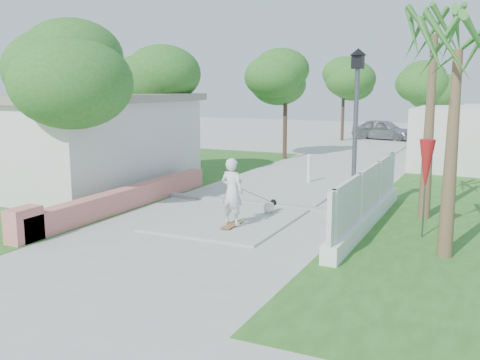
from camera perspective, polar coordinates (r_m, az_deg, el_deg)
The scene contains 20 objects.
ground at distance 10.88m, azimuth -10.71°, elevation -8.94°, with size 90.00×90.00×0.00m, color #B7B7B2.
path_strip at distance 29.13m, azimuth 13.12°, elevation 2.89°, with size 3.20×36.00×0.06m, color #B7B7B2.
curb at distance 15.91m, azimuth 2.10°, elevation -2.53°, with size 6.50×0.25×0.10m, color #999993.
grass_left at distance 21.20m, azimuth -13.29°, elevation 0.24°, with size 8.00×20.00×0.01m, color #29601E.
pink_wall at distance 15.46m, azimuth -12.90°, elevation -2.15°, with size 0.45×8.20×0.80m.
house_left at distance 20.18m, azimuth -19.26°, elevation 4.14°, with size 8.40×7.40×3.23m.
lattice_fence at distance 13.87m, azimuth 13.46°, elevation -2.58°, with size 0.35×7.00×1.50m.
street_lamp at distance 14.18m, azimuth 12.21°, elevation 5.44°, with size 0.44×0.44×4.44m.
bollard at distance 19.43m, azimuth 7.35°, elevation 1.28°, with size 0.14×0.14×1.09m.
patio_umbrella at distance 12.96m, azimuth 19.25°, elevation 1.40°, with size 0.36×0.36×2.30m.
tree_left_near at distance 15.48m, azimuth -18.24°, elevation 10.70°, with size 3.60×3.60×5.28m.
tree_left_mid at distance 20.39m, azimuth -9.45°, elevation 9.85°, with size 3.20×3.20×4.85m.
tree_path_left at distance 25.91m, azimuth 4.92°, elevation 10.67°, with size 3.40×3.40×5.23m.
tree_path_right at distance 28.40m, azimuth 19.83°, elevation 9.40°, with size 3.00×3.00×4.79m.
tree_path_far at distance 35.39m, azimuth 11.04°, elevation 10.33°, with size 3.20×3.20×5.17m.
palm_far at distance 14.88m, azimuth 19.99°, elevation 13.21°, with size 1.80×1.80×5.30m.
palm_near at distance 11.50m, azimuth 22.19°, elevation 11.55°, with size 1.80×1.80×4.70m.
skateboarder at distance 13.76m, azimuth 0.44°, elevation -1.33°, with size 0.66×2.36×1.77m.
dog at distance 14.72m, azimuth 3.19°, elevation -2.84°, with size 0.36×0.61×0.42m.
parked_car at distance 36.29m, azimuth 15.04°, elevation 5.20°, with size 1.62×4.02×1.37m, color #97989E.
Camera 1 is at (6.15, -8.26, 3.49)m, focal length 40.00 mm.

